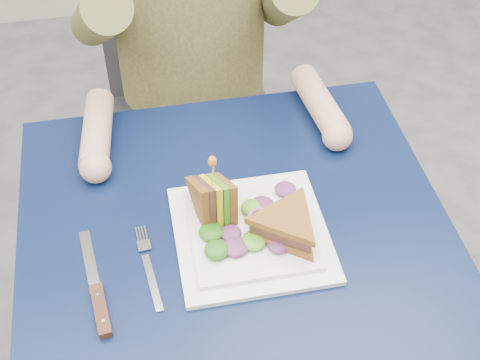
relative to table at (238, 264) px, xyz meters
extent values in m
cube|color=black|center=(0.00, 0.00, 0.06)|extent=(0.75, 0.75, 0.03)
cylinder|color=#595B5E|center=(-0.32, 0.32, -0.30)|extent=(0.04, 0.04, 0.70)
cylinder|color=#595B5E|center=(0.32, 0.32, -0.30)|extent=(0.04, 0.04, 0.70)
cube|color=#47474C|center=(0.00, 0.60, -0.20)|extent=(0.42, 0.40, 0.04)
cube|color=#47474C|center=(0.00, 0.78, 0.05)|extent=(0.42, 0.03, 0.46)
cylinder|color=#47474C|center=(-0.18, 0.43, -0.44)|extent=(0.02, 0.02, 0.43)
cylinder|color=#47474C|center=(0.18, 0.43, -0.44)|extent=(0.02, 0.02, 0.43)
cylinder|color=#47474C|center=(-0.18, 0.77, -0.44)|extent=(0.02, 0.02, 0.43)
cylinder|color=#47474C|center=(0.18, 0.77, -0.44)|extent=(0.02, 0.02, 0.43)
cylinder|color=brown|center=(-0.20, 0.49, 0.23)|extent=(0.15, 0.39, 0.31)
cylinder|color=tan|center=(-0.23, 0.29, 0.11)|extent=(0.08, 0.20, 0.06)
sphere|color=tan|center=(-0.23, 0.19, 0.11)|extent=(0.06, 0.06, 0.06)
cylinder|color=tan|center=(0.23, 0.29, 0.11)|extent=(0.08, 0.20, 0.06)
sphere|color=tan|center=(0.23, 0.19, 0.11)|extent=(0.06, 0.06, 0.06)
cube|color=white|center=(0.02, -0.01, 0.08)|extent=(0.26, 0.26, 0.01)
cube|color=white|center=(0.02, -0.01, 0.09)|extent=(0.21, 0.21, 0.01)
cube|color=silver|center=(-0.15, -0.07, 0.08)|extent=(0.03, 0.12, 0.00)
cube|color=silver|center=(-0.16, 0.01, 0.08)|extent=(0.02, 0.02, 0.00)
cube|color=silver|center=(-0.17, 0.03, 0.08)|extent=(0.01, 0.03, 0.00)
cube|color=silver|center=(-0.17, 0.03, 0.08)|extent=(0.01, 0.03, 0.00)
cube|color=silver|center=(-0.16, 0.03, 0.08)|extent=(0.01, 0.03, 0.00)
cube|color=silver|center=(-0.16, 0.03, 0.08)|extent=(0.01, 0.03, 0.00)
cube|color=silver|center=(-0.25, -0.01, 0.08)|extent=(0.03, 0.14, 0.00)
cube|color=black|center=(-0.24, -0.11, 0.09)|extent=(0.03, 0.10, 0.01)
cylinder|color=silver|center=(-0.24, -0.09, 0.09)|extent=(0.01, 0.01, 0.00)
cylinder|color=silver|center=(-0.24, -0.14, 0.09)|extent=(0.01, 0.01, 0.00)
cylinder|color=tan|center=(-0.03, 0.04, 0.20)|extent=(0.01, 0.01, 0.06)
ellipsoid|color=orange|center=(-0.03, 0.04, 0.23)|extent=(0.01, 0.01, 0.02)
torus|color=#9E4C7A|center=(0.04, 0.00, 0.11)|extent=(0.04, 0.04, 0.02)
camera|label=1|loc=(-0.14, -0.73, 0.97)|focal=50.00mm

